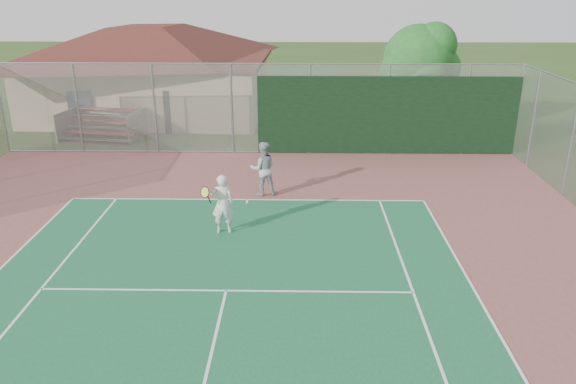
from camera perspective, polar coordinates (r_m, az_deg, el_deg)
The scene contains 7 objects.
back_fence at distance 21.88m, azimuth 2.47°, elevation 8.12°, with size 20.08×0.11×3.53m.
side_fence_right at distance 19.43m, azimuth 26.84°, elevation 4.52°, with size 0.08×9.00×3.50m.
clubhouse at distance 29.22m, azimuth -13.88°, elevation 12.69°, with size 12.32×8.44×5.21m.
bleachers at distance 25.64m, azimuth -18.32°, elevation 6.60°, with size 3.45×2.32×1.20m.
tree at distance 24.57m, azimuth 13.28°, elevation 12.65°, with size 3.50×3.32×4.88m.
player_white_front at distance 15.06m, azimuth -6.68°, elevation -1.26°, with size 0.91×0.69×1.64m.
player_grey_back at distance 17.67m, azimuth -2.54°, elevation 2.33°, with size 0.95×0.81×1.72m.
Camera 1 is at (1.56, -4.37, 6.43)m, focal length 35.00 mm.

